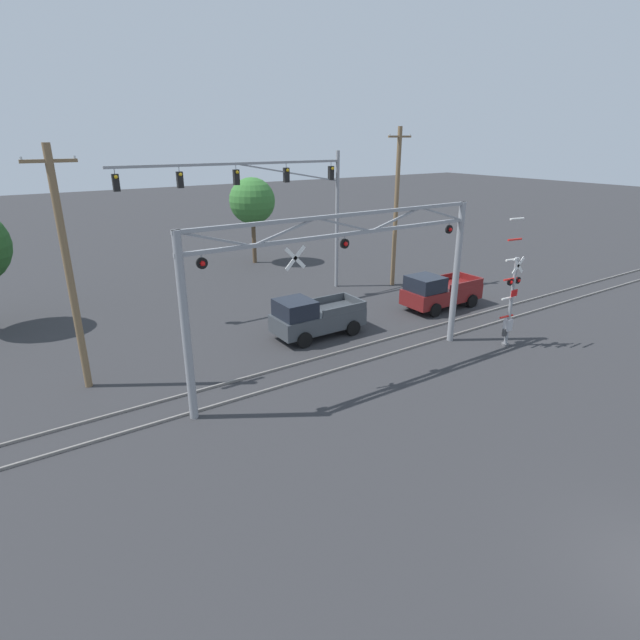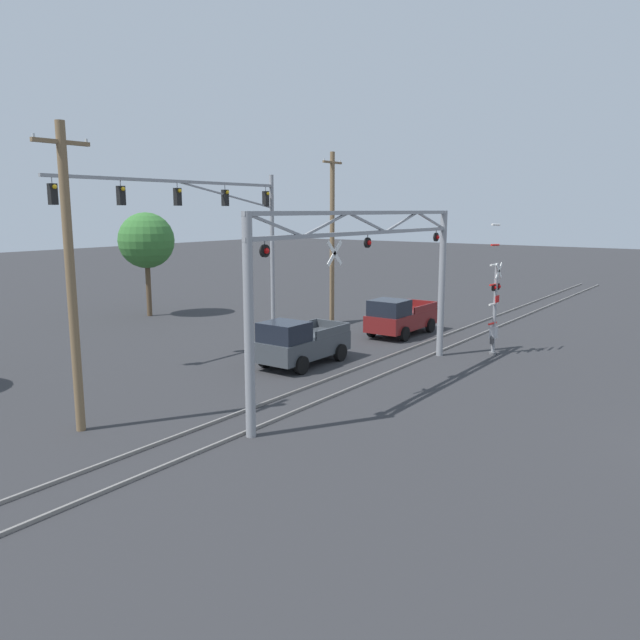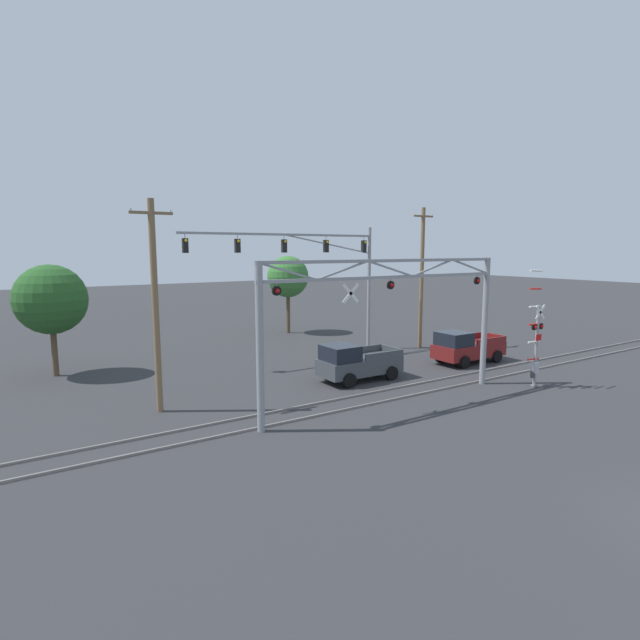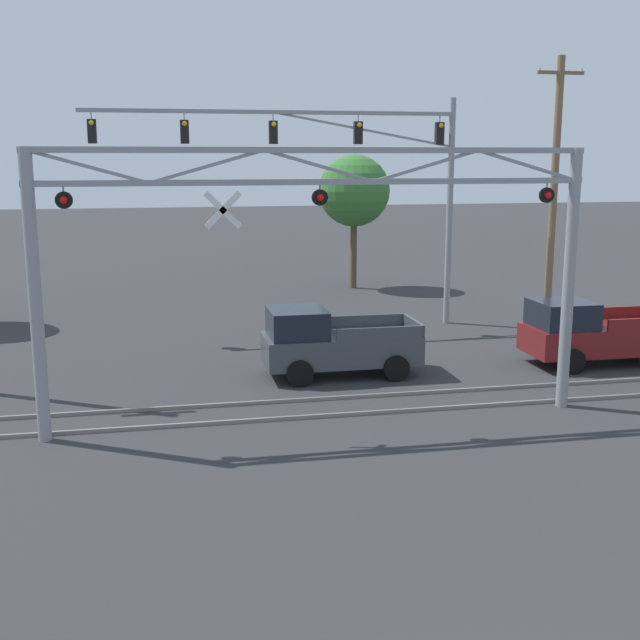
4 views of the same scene
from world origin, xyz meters
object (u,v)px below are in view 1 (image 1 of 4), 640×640
Objects in this scene: utility_pole_left at (69,271)px; utility_pole_right at (396,207)px; traffic_signal_span at (285,195)px; background_tree_beyond_span at (252,201)px; pickup_truck_lead at (314,317)px; crossing_gantry at (344,273)px; crossing_signal_mast at (510,302)px; pickup_truck_following at (438,292)px.

utility_pole_right is at bearing 12.54° from utility_pole_left.
background_tree_beyond_span is (2.24, 9.07, -1.41)m from traffic_signal_span.
pickup_truck_lead is 0.46× the size of utility_pole_right.
utility_pole_left is at bearing 153.33° from crossing_gantry.
utility_pole_right is at bearing 27.32° from pickup_truck_lead.
crossing_signal_mast is 0.66× the size of utility_pole_left.
traffic_signal_span is 9.45m from background_tree_beyond_span.
crossing_signal_mast is at bearing -69.90° from traffic_signal_span.
utility_pole_left reaches higher than background_tree_beyond_span.
pickup_truck_following is 0.74× the size of background_tree_beyond_span.
crossing_signal_mast is (8.21, -1.91, -2.14)m from crossing_gantry.
pickup_truck_lead is at bearing -106.14° from background_tree_beyond_span.
pickup_truck_lead is 16.80m from background_tree_beyond_span.
traffic_signal_span is 2.98× the size of pickup_truck_lead.
background_tree_beyond_span is (-2.42, 21.79, 2.59)m from crossing_signal_mast.
crossing_signal_mast is 6.04m from pickup_truck_following.
crossing_gantry is 2.76× the size of pickup_truck_following.
utility_pole_right is (9.47, 4.89, 4.16)m from pickup_truck_lead.
utility_pole_right is (10.71, 9.04, 0.81)m from crossing_gantry.
crossing_gantry is at bearing -106.26° from background_tree_beyond_span.
utility_pole_left is 1.40× the size of background_tree_beyond_span.
pickup_truck_following is at bearing -101.86° from utility_pole_right.
background_tree_beyond_span reaches higher than crossing_signal_mast.
traffic_signal_span is 10.60m from pickup_truck_following.
pickup_truck_lead is 0.96× the size of pickup_truck_following.
pickup_truck_following is 19.19m from utility_pole_left.
utility_pole_right reaches higher than crossing_gantry.
background_tree_beyond_span is at bearing 45.52° from utility_pole_left.
crossing_signal_mast is 22.07m from background_tree_beyond_span.
crossing_gantry is at bearing -108.23° from traffic_signal_span.
crossing_gantry is 20.70m from background_tree_beyond_span.
background_tree_beyond_span is at bearing 76.14° from traffic_signal_span.
crossing_signal_mast is 9.32m from pickup_truck_lead.
crossing_gantry is at bearing -139.83° from utility_pole_right.
crossing_gantry is 8.70m from crossing_signal_mast.
crossing_gantry is at bearing 166.87° from crossing_signal_mast.
background_tree_beyond_span is (14.98, 15.26, 0.04)m from utility_pole_left.
background_tree_beyond_span is at bearing 96.33° from crossing_signal_mast.
background_tree_beyond_span is at bearing 73.74° from crossing_gantry.
pickup_truck_following is 6.75m from utility_pole_right.
utility_pole_left is at bearing -134.48° from background_tree_beyond_span.
traffic_signal_span is 2.10× the size of background_tree_beyond_span.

